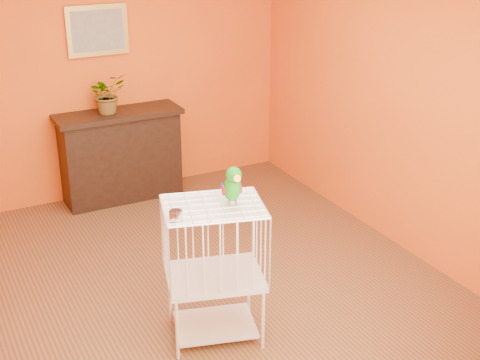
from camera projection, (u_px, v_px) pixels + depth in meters
ground at (193, 289)px, 5.45m from camera, size 4.50×4.50×0.00m
room_shell at (187, 101)px, 4.84m from camera, size 4.50×4.50×4.50m
console_cabinet at (121, 156)px, 6.96m from camera, size 1.28×0.46×0.95m
potted_plant at (109, 99)px, 6.66m from camera, size 0.46×0.48×0.31m
framed_picture at (97, 30)px, 6.60m from camera, size 0.62×0.04×0.50m
birdcage at (214, 270)px, 4.68m from camera, size 0.78×0.68×1.03m
feed_cup at (176, 215)px, 4.27m from camera, size 0.09×0.09×0.06m
parrot at (232, 186)px, 4.42m from camera, size 0.15×0.27×0.30m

